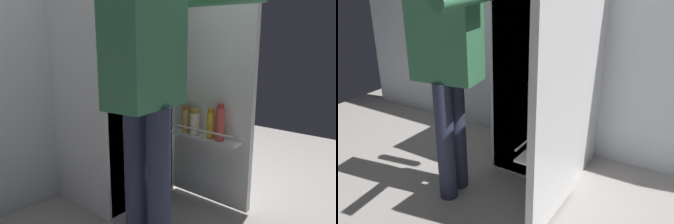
# 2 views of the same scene
# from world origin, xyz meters

# --- Properties ---
(ground_plane) EXTENTS (5.06, 5.06, 0.00)m
(ground_plane) POSITION_xyz_m (0.00, 0.00, 0.00)
(ground_plane) COLOR gray
(kitchen_wall) EXTENTS (4.40, 0.10, 2.56)m
(kitchen_wall) POSITION_xyz_m (0.00, 0.89, 1.28)
(kitchen_wall) COLOR silver
(kitchen_wall) RESTS_ON ground_plane
(refrigerator) EXTENTS (0.68, 1.21, 1.61)m
(refrigerator) POSITION_xyz_m (0.02, 0.50, 0.80)
(refrigerator) COLOR white
(refrigerator) RESTS_ON ground_plane
(person) EXTENTS (0.59, 0.69, 1.64)m
(person) POSITION_xyz_m (-0.36, -0.14, 0.98)
(person) COLOR #2D334C
(person) RESTS_ON ground_plane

